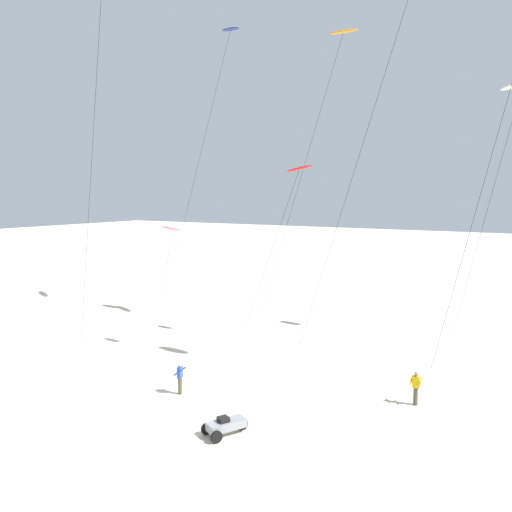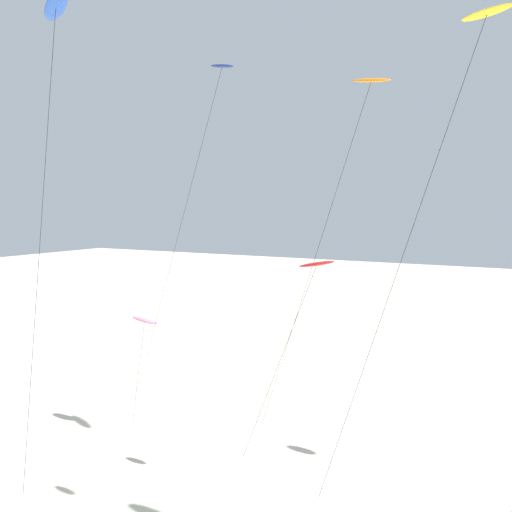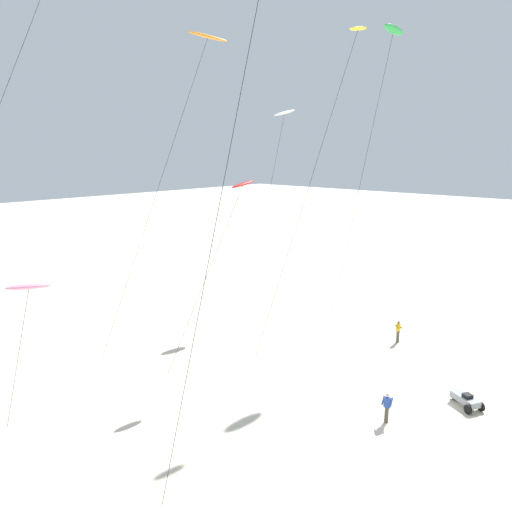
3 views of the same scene
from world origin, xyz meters
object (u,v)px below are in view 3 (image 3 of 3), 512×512
at_px(kite_green, 393,33).
at_px(kite_pink, 28,287).
at_px(kite_flyer_middle, 398,331).
at_px(beach_buggy, 466,400).
at_px(kite_white, 284,115).
at_px(kite_flyer_nearest, 387,407).
at_px(kite_red, 241,188).
at_px(kite_orange, 206,41).
at_px(kite_yellow, 353,44).

relative_size(kite_green, kite_pink, 3.10).
height_order(kite_flyer_middle, beach_buggy, kite_flyer_middle).
height_order(kite_white, kite_flyer_nearest, kite_white).
relative_size(kite_red, kite_orange, 0.55).
bearing_deg(kite_flyer_middle, kite_green, 42.70).
distance_m(kite_white, kite_flyer_nearest, 28.32).
height_order(kite_red, kite_white, kite_white).
height_order(kite_green, kite_flyer_middle, kite_green).
relative_size(kite_green, kite_yellow, 1.05).
height_order(kite_yellow, kite_flyer_middle, kite_yellow).
relative_size(kite_pink, kite_red, 0.62).
height_order(kite_red, kite_orange, kite_orange).
bearing_deg(kite_flyer_nearest, kite_flyer_middle, 24.30).
xyz_separation_m(kite_pink, kite_orange, (14.42, 2.15, 14.18)).
xyz_separation_m(kite_red, kite_orange, (1.18, 4.47, 9.74)).
relative_size(kite_white, beach_buggy, 8.60).
bearing_deg(kite_pink, kite_flyer_middle, -21.43).
bearing_deg(kite_white, beach_buggy, -113.40).
relative_size(kite_pink, kite_white, 0.43).
distance_m(kite_flyer_middle, beach_buggy, 9.67).
distance_m(kite_green, kite_yellow, 6.71).
bearing_deg(kite_flyer_nearest, kite_red, 85.35).
distance_m(kite_pink, kite_yellow, 25.99).
height_order(kite_green, beach_buggy, kite_green).
height_order(kite_orange, kite_flyer_middle, kite_orange).
bearing_deg(kite_orange, kite_red, -104.85).
xyz_separation_m(kite_green, beach_buggy, (-10.90, -11.64, -22.67)).
relative_size(kite_flyer_nearest, beach_buggy, 0.80).
distance_m(kite_pink, kite_white, 28.19).
relative_size(kite_flyer_middle, beach_buggy, 0.80).
relative_size(kite_pink, kite_yellow, 0.34).
relative_size(kite_white, kite_flyer_middle, 10.75).
bearing_deg(kite_flyer_nearest, kite_white, 53.71).
bearing_deg(kite_white, kite_green, -79.41).
bearing_deg(kite_red, kite_flyer_nearest, -94.65).
height_order(kite_red, kite_flyer_nearest, kite_red).
xyz_separation_m(kite_white, beach_buggy, (-9.13, -21.09, -16.87)).
height_order(kite_orange, beach_buggy, kite_orange).
distance_m(kite_pink, kite_orange, 20.34).
height_order(kite_pink, kite_flyer_middle, kite_pink).
bearing_deg(kite_flyer_middle, beach_buggy, -130.38).
bearing_deg(kite_yellow, kite_pink, 166.04).
distance_m(kite_green, kite_orange, 15.08).
xyz_separation_m(kite_green, kite_flyer_nearest, (-15.43, -9.15, -22.21)).
distance_m(kite_pink, kite_flyer_middle, 25.63).
bearing_deg(kite_green, kite_pink, 170.22).
relative_size(kite_flyer_nearest, kite_flyer_middle, 1.00).
height_order(kite_pink, kite_red, kite_red).
relative_size(kite_green, beach_buggy, 11.43).
relative_size(kite_orange, kite_white, 1.24).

